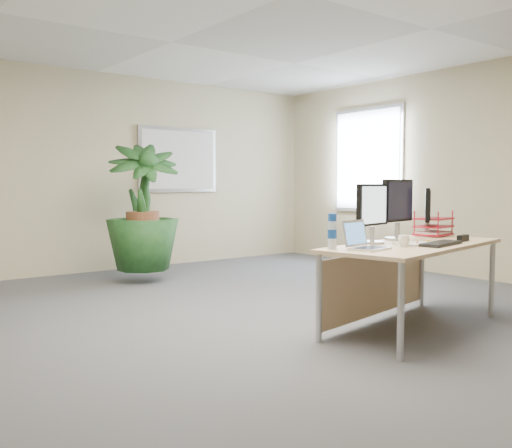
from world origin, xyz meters
TOP-DOWN VIEW (x-y plane):
  - floor at (0.00, 0.00)m, footprint 8.00×8.00m
  - back_wall at (0.00, 4.00)m, footprint 7.00×0.04m
  - whiteboard at (1.20, 3.97)m, footprint 1.30×0.04m
  - window at (3.47, 2.30)m, footprint 0.04×1.30m
  - desk at (0.79, -0.46)m, footprint 1.94×1.10m
  - floor_plant at (0.05, 2.84)m, footprint 1.03×1.03m
  - monitor_left at (0.55, -0.34)m, footprint 0.44×0.20m
  - monitor_right at (0.95, -0.27)m, footprint 0.47×0.22m
  - monitor_dark at (1.47, -0.21)m, footprint 0.35×0.27m
  - laptop at (0.18, -0.57)m, footprint 0.34×0.31m
  - keyboard at (0.88, -0.76)m, footprint 0.49×0.24m
  - coffee_mug at (0.55, -0.65)m, footprint 0.12×0.08m
  - spiral_notebook at (0.78, -0.60)m, footprint 0.33×0.26m
  - orange_pen at (0.81, -0.59)m, footprint 0.13×0.09m
  - yellow_highlighter at (0.99, -0.54)m, footprint 0.12×0.05m
  - water_bottle at (-0.01, -0.44)m, footprint 0.07×0.07m
  - letter_tray at (1.55, -0.22)m, footprint 0.39×0.33m
  - stapler at (1.30, -0.69)m, footprint 0.17×0.07m

SIDE VIEW (x-z plane):
  - floor at x=0.00m, z-range 0.00..0.00m
  - desk at x=0.79m, z-range 0.20..0.91m
  - spiral_notebook at x=0.78m, z-range 0.70..0.72m
  - yellow_highlighter at x=0.99m, z-range 0.70..0.72m
  - keyboard at x=0.88m, z-range 0.70..0.73m
  - orange_pen at x=0.81m, z-range 0.71..0.73m
  - stapler at x=1.30m, z-range 0.70..0.76m
  - coffee_mug at x=0.55m, z-range 0.70..0.79m
  - floor_plant at x=0.05m, z-range 0.00..1.50m
  - laptop at x=0.18m, z-range 0.65..0.87m
  - letter_tray at x=1.55m, z-range 0.70..0.86m
  - water_bottle at x=-0.01m, z-range 0.70..0.97m
  - monitor_dark at x=1.47m, z-range 0.74..1.19m
  - monitor_left at x=0.55m, z-range 0.74..1.23m
  - monitor_right at x=0.95m, z-range 0.74..1.27m
  - back_wall at x=0.00m, z-range 0.00..2.70m
  - whiteboard at x=1.20m, z-range 1.07..2.02m
  - window at x=3.47m, z-range 0.77..2.33m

